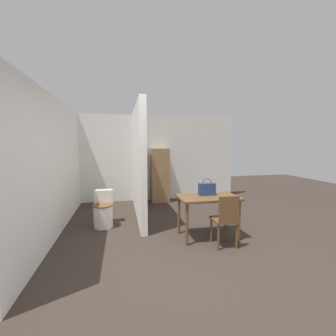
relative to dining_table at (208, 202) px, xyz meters
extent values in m
plane|color=#382D26|center=(-0.57, -0.93, -0.64)|extent=(16.00, 16.00, 0.00)
cube|color=white|center=(-0.57, 3.00, 0.61)|extent=(5.09, 0.12, 2.50)
cube|color=white|center=(-2.68, 1.01, 0.61)|extent=(0.12, 4.88, 2.50)
cube|color=white|center=(-1.10, 1.59, 0.61)|extent=(0.12, 2.70, 2.50)
cube|color=brown|center=(0.00, 0.00, 0.08)|extent=(1.05, 0.63, 0.04)
cylinder|color=brown|center=(-0.46, -0.26, -0.29)|extent=(0.05, 0.05, 0.70)
cylinder|color=brown|center=(0.46, -0.26, -0.29)|extent=(0.05, 0.05, 0.70)
cylinder|color=brown|center=(-0.46, 0.26, -0.29)|extent=(0.05, 0.05, 0.70)
cylinder|color=brown|center=(0.46, 0.26, -0.29)|extent=(0.05, 0.05, 0.70)
cube|color=brown|center=(0.13, -0.37, -0.21)|extent=(0.38, 0.38, 0.04)
cube|color=brown|center=(0.12, -0.54, 0.01)|extent=(0.33, 0.04, 0.41)
cylinder|color=brown|center=(-0.02, -0.21, -0.44)|extent=(0.04, 0.04, 0.41)
cylinder|color=brown|center=(0.29, -0.22, -0.44)|extent=(0.04, 0.04, 0.41)
cylinder|color=brown|center=(-0.03, -0.52, -0.44)|extent=(0.04, 0.04, 0.41)
cylinder|color=brown|center=(0.28, -0.53, -0.44)|extent=(0.04, 0.04, 0.41)
cylinder|color=silver|center=(-1.86, 0.88, -0.43)|extent=(0.38, 0.38, 0.43)
cylinder|color=brown|center=(-1.86, 0.88, -0.20)|extent=(0.40, 0.40, 0.02)
cube|color=silver|center=(-1.86, 1.14, -0.07)|extent=(0.37, 0.18, 0.27)
cube|color=navy|center=(0.01, 0.09, 0.21)|extent=(0.29, 0.13, 0.22)
torus|color=navy|center=(0.01, 0.09, 0.31)|extent=(0.17, 0.01, 0.17)
cube|color=#997047|center=(-0.40, 2.70, 0.12)|extent=(0.50, 0.45, 1.54)
sphere|color=black|center=(-0.27, 2.46, 0.20)|extent=(0.02, 0.02, 0.02)
camera|label=1|loc=(-1.49, -3.65, 1.00)|focal=24.00mm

